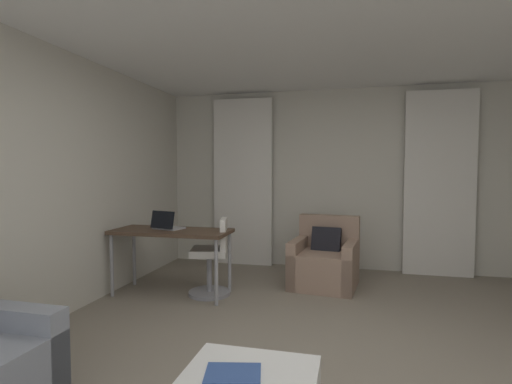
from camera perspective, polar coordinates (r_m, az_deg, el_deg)
name	(u,v)px	position (r m, az deg, el deg)	size (l,w,h in m)	color
ground_plane	(318,369)	(3.10, 9.15, -24.33)	(12.00, 12.00, 0.00)	gray
wall_window	(336,179)	(5.78, 11.66, 1.84)	(5.12, 0.06, 2.60)	beige
wall_left	(22,186)	(3.88, -31.23, 0.81)	(0.06, 6.12, 2.60)	beige
curtain_left_panel	(243,182)	(5.86, -1.96, 1.44)	(0.90, 0.06, 2.50)	silver
curtain_right_panel	(439,184)	(5.76, 25.40, 1.10)	(0.90, 0.06, 2.50)	silver
armchair	(325,262)	(4.95, 10.10, -10.18)	(0.86, 0.86, 0.85)	#997A66
desk	(171,236)	(4.57, -12.35, -6.31)	(1.35, 0.57, 0.75)	#4C3828
desk_chair	(213,261)	(4.53, -6.40, -10.05)	(0.48, 0.48, 0.88)	gray
laptop	(167,225)	(4.61, -13.00, -4.80)	(0.37, 0.32, 0.22)	#ADADB2
magazine_open	(233,373)	(2.16, -3.41, -25.09)	(0.32, 0.25, 0.01)	#335193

